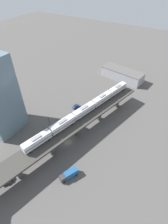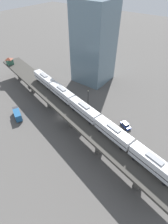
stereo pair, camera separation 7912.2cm
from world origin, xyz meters
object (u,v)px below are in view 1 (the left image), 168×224
Objects in this scene: street_car_silver at (7,180)px; street_lamp at (49,121)px; street_car_blue at (76,106)px; delivery_truck at (69,174)px; street_car_green at (48,138)px; warehouse_building at (122,74)px; subway_train at (84,110)px.

street_lamp reaches higher than street_car_silver.
street_car_blue is 0.64× the size of delivery_truck.
street_car_green is at bearing -55.84° from street_lamp.
delivery_truck reaches higher than street_car_silver.
warehouse_building reaches higher than street_car_green.
warehouse_building is at bearing 97.30° from delivery_truck.
street_car_blue is at bearing 93.29° from street_car_green.
street_lamp is (-3.11, -19.11, 3.17)m from street_car_blue.
subway_train is 28.52m from delivery_truck.
street_car_blue and street_car_green have the same top height.
warehouse_building is at bearing 82.95° from street_car_green.
street_car_blue is at bearing -103.08° from warehouse_building.
street_car_green is 0.63× the size of delivery_truck.
street_car_green is 0.99× the size of street_car_silver.
warehouse_building is (8.40, 92.52, 2.47)m from street_car_silver.
street_car_blue is at bearing 91.87° from street_car_silver.
subway_train is 54.11m from warehouse_building.
subway_train reaches higher than street_car_green.
subway_train reaches higher than delivery_truck.
street_car_blue is 1.01× the size of street_car_green.
delivery_truck is at bearing -28.78° from street_car_green.
street_lamp is (-4.60, 6.78, 3.17)m from street_car_green.
street_car_blue is 0.68× the size of street_lamp.
subway_train reaches higher than street_lamp.
subway_train is at bearing -88.54° from warehouse_building.
street_car_silver is (-9.77, -38.93, -9.78)m from subway_train.
street_car_blue and street_car_silver have the same top height.
street_lamp is (-4.72, 30.34, 3.17)m from street_car_silver.
street_car_green is 8.78m from street_lamp.
street_car_silver is (1.61, -49.46, 0.00)m from street_car_blue.
subway_train is 13.03× the size of street_car_green.
street_car_silver is 0.16× the size of warehouse_building.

